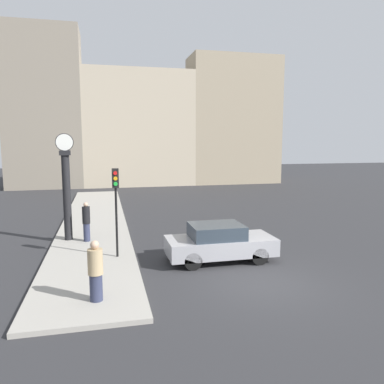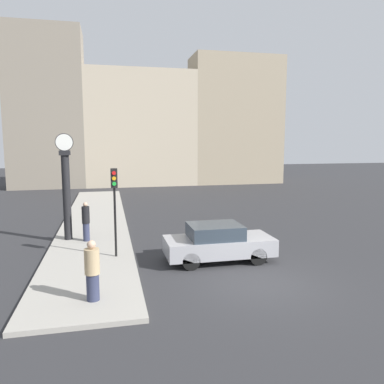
{
  "view_description": "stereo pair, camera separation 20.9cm",
  "coord_description": "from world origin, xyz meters",
  "px_view_note": "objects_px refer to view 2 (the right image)",
  "views": [
    {
      "loc": [
        -5.01,
        -11.19,
        4.73
      ],
      "look_at": [
        -0.41,
        8.33,
        1.99
      ],
      "focal_mm": 35.0,
      "sensor_mm": 36.0,
      "label": 1
    },
    {
      "loc": [
        -4.8,
        -11.24,
        4.73
      ],
      "look_at": [
        -0.41,
        8.33,
        1.99
      ],
      "focal_mm": 35.0,
      "sensor_mm": 36.0,
      "label": 2
    }
  ],
  "objects_px": {
    "sedan_car": "(218,242)",
    "street_clock": "(66,189)",
    "pedestrian_black_jacket": "(86,222)",
    "traffic_light_near": "(114,194)",
    "pedestrian_tan_coat": "(92,271)"
  },
  "relations": [
    {
      "from": "pedestrian_black_jacket",
      "to": "traffic_light_near",
      "type": "bearing_deg",
      "value": -64.45
    },
    {
      "from": "street_clock",
      "to": "pedestrian_black_jacket",
      "type": "height_order",
      "value": "street_clock"
    },
    {
      "from": "traffic_light_near",
      "to": "street_clock",
      "type": "distance_m",
      "value": 3.83
    },
    {
      "from": "traffic_light_near",
      "to": "pedestrian_black_jacket",
      "type": "xyz_separation_m",
      "value": [
        -1.28,
        2.68,
        -1.62
      ]
    },
    {
      "from": "pedestrian_black_jacket",
      "to": "pedestrian_tan_coat",
      "type": "xyz_separation_m",
      "value": [
        0.54,
        -6.79,
        -0.03
      ]
    },
    {
      "from": "street_clock",
      "to": "pedestrian_tan_coat",
      "type": "bearing_deg",
      "value": -79.23
    },
    {
      "from": "sedan_car",
      "to": "street_clock",
      "type": "distance_m",
      "value": 7.59
    },
    {
      "from": "pedestrian_tan_coat",
      "to": "pedestrian_black_jacket",
      "type": "bearing_deg",
      "value": 94.53
    },
    {
      "from": "sedan_car",
      "to": "pedestrian_black_jacket",
      "type": "xyz_separation_m",
      "value": [
        -5.23,
        3.7,
        0.31
      ]
    },
    {
      "from": "sedan_car",
      "to": "street_clock",
      "type": "height_order",
      "value": "street_clock"
    },
    {
      "from": "pedestrian_black_jacket",
      "to": "street_clock",
      "type": "bearing_deg",
      "value": 149.89
    },
    {
      "from": "pedestrian_black_jacket",
      "to": "pedestrian_tan_coat",
      "type": "bearing_deg",
      "value": -85.47
    },
    {
      "from": "sedan_car",
      "to": "pedestrian_tan_coat",
      "type": "relative_size",
      "value": 2.39
    },
    {
      "from": "traffic_light_near",
      "to": "pedestrian_tan_coat",
      "type": "bearing_deg",
      "value": -100.28
    },
    {
      "from": "street_clock",
      "to": "pedestrian_black_jacket",
      "type": "xyz_separation_m",
      "value": [
        0.85,
        -0.49,
        -1.45
      ]
    }
  ]
}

